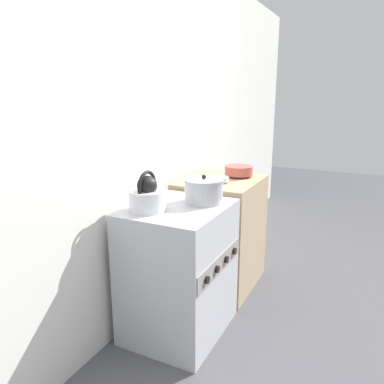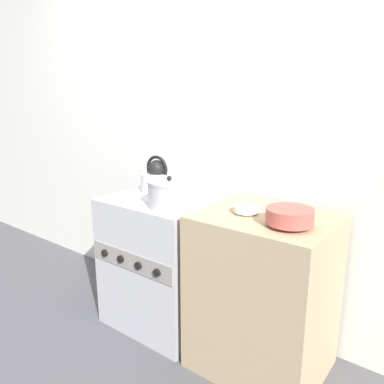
% 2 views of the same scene
% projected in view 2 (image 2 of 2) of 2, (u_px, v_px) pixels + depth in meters
% --- Properties ---
extents(ground_plane, '(12.00, 12.00, 0.00)m').
position_uv_depth(ground_plane, '(134.00, 340.00, 2.29)').
color(ground_plane, '#4C4C51').
extents(wall_back, '(7.00, 0.06, 2.50)m').
position_uv_depth(wall_back, '(197.00, 127.00, 2.46)').
color(wall_back, silver).
rests_on(wall_back, ground_plane).
extents(stove, '(0.66, 0.58, 0.84)m').
position_uv_depth(stove, '(163.00, 261.00, 2.40)').
color(stove, '#B2B2B7').
rests_on(stove, ground_plane).
extents(counter, '(0.67, 0.56, 0.86)m').
position_uv_depth(counter, '(263.00, 293.00, 1.98)').
color(counter, tan).
rests_on(counter, ground_plane).
extents(kettle, '(0.26, 0.21, 0.24)m').
position_uv_depth(kettle, '(157.00, 178.00, 2.45)').
color(kettle, silver).
rests_on(kettle, stove).
extents(cooking_pot, '(0.25, 0.25, 0.18)m').
position_uv_depth(cooking_pot, '(170.00, 193.00, 2.11)').
color(cooking_pot, '#B2B2B7').
rests_on(cooking_pot, stove).
extents(enamel_bowl, '(0.22, 0.22, 0.09)m').
position_uv_depth(enamel_bowl, '(290.00, 216.00, 1.71)').
color(enamel_bowl, '#B75147').
rests_on(enamel_bowl, counter).
extents(small_ceramic_bowl, '(0.12, 0.12, 0.04)m').
position_uv_depth(small_ceramic_bowl, '(246.00, 209.00, 1.91)').
color(small_ceramic_bowl, beige).
rests_on(small_ceramic_bowl, counter).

